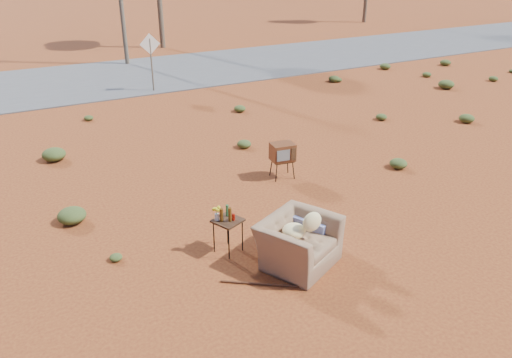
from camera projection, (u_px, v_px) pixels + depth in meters
ground at (283, 249)px, 9.16m from camera, size 140.00×140.00×0.00m
highway at (97, 79)px, 21.09m from camera, size 140.00×7.00×0.04m
armchair at (301, 234)px, 8.62m from camera, size 1.67×1.50×1.12m
tv_unit at (283, 153)px, 11.77m from camera, size 0.59×0.51×0.86m
side_table at (225, 219)px, 8.80m from camera, size 0.59×0.59×0.92m
rusty_bar at (264, 284)px, 8.16m from camera, size 1.20×0.86×0.04m
road_sign at (151, 52)px, 18.74m from camera, size 0.78×0.06×2.19m
scrub_patch at (161, 167)px, 12.25m from camera, size 17.49×8.07×0.33m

